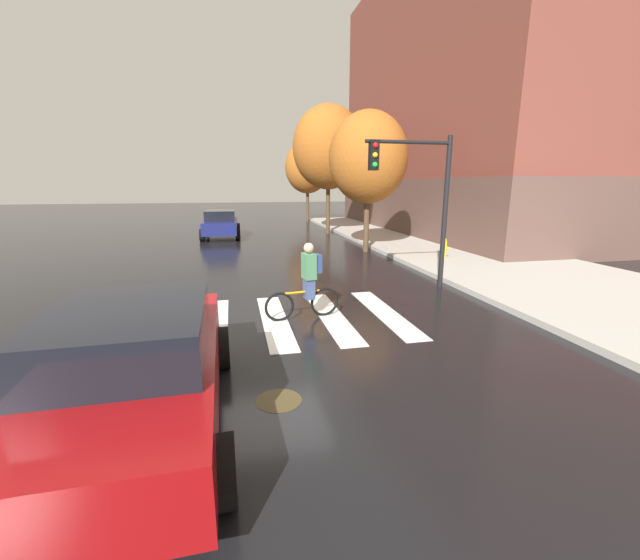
% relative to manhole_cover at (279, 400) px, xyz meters
% --- Properties ---
extents(ground_plane, '(120.00, 120.00, 0.00)m').
position_rel_manhole_cover_xyz_m(ground_plane, '(0.18, 3.35, -0.00)').
color(ground_plane, black).
extents(sidewalk, '(6.50, 50.00, 0.15)m').
position_rel_manhole_cover_xyz_m(sidewalk, '(8.93, 3.35, 0.07)').
color(sidewalk, '#B2AFA8').
rests_on(sidewalk, ground).
extents(crosswalk_stripes, '(6.95, 3.64, 0.01)m').
position_rel_manhole_cover_xyz_m(crosswalk_stripes, '(-0.34, 3.35, 0.00)').
color(crosswalk_stripes, silver).
rests_on(crosswalk_stripes, ground).
extents(manhole_cover, '(0.64, 0.64, 0.01)m').
position_rel_manhole_cover_xyz_m(manhole_cover, '(0.00, 0.00, 0.00)').
color(manhole_cover, '#473D1E').
rests_on(manhole_cover, ground).
extents(sedan_near, '(2.25, 4.64, 1.59)m').
position_rel_manhole_cover_xyz_m(sedan_near, '(-1.70, -0.30, 0.82)').
color(sedan_near, maroon).
rests_on(sedan_near, ground).
extents(sedan_mid, '(2.15, 4.43, 1.52)m').
position_rel_manhole_cover_xyz_m(sedan_mid, '(-1.15, 18.07, 0.78)').
color(sedan_mid, navy).
rests_on(sedan_mid, ground).
extents(cyclist, '(1.70, 0.39, 1.69)m').
position_rel_manhole_cover_xyz_m(cyclist, '(1.04, 3.38, 0.84)').
color(cyclist, black).
rests_on(cyclist, ground).
extents(traffic_light_near, '(2.47, 0.28, 4.20)m').
position_rel_manhole_cover_xyz_m(traffic_light_near, '(4.52, 5.36, 2.86)').
color(traffic_light_near, black).
rests_on(traffic_light_near, ground).
extents(fire_hydrant, '(0.33, 0.22, 0.78)m').
position_rel_manhole_cover_xyz_m(fire_hydrant, '(7.37, 8.83, 0.53)').
color(fire_hydrant, gold).
rests_on(fire_hydrant, sidewalk).
extents(street_tree_near, '(3.33, 3.33, 5.92)m').
position_rel_manhole_cover_xyz_m(street_tree_near, '(5.23, 11.78, 4.00)').
color(street_tree_near, '#4C3823').
rests_on(street_tree_near, ground).
extents(street_tree_mid, '(4.15, 4.15, 7.39)m').
position_rel_manhole_cover_xyz_m(street_tree_mid, '(5.15, 18.72, 4.99)').
color(street_tree_mid, '#4C3823').
rests_on(street_tree_mid, ground).
extents(street_tree_far, '(3.50, 3.50, 6.22)m').
position_rel_manhole_cover_xyz_m(street_tree_far, '(5.48, 27.14, 4.19)').
color(street_tree_far, '#4C3823').
rests_on(street_tree_far, ground).
extents(corner_building, '(15.62, 21.19, 15.62)m').
position_rel_manhole_cover_xyz_m(corner_building, '(16.85, 18.11, 7.75)').
color(corner_building, brown).
rests_on(corner_building, ground).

